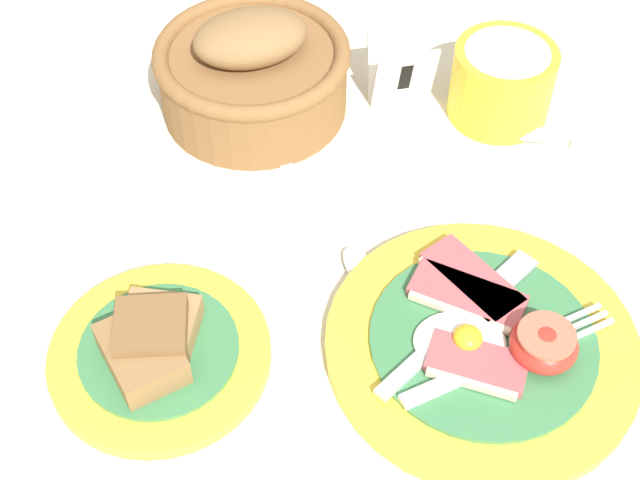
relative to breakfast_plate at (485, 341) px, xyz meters
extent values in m
plane|color=beige|center=(-0.08, -0.02, -0.01)|extent=(3.00, 3.00, 0.00)
cylinder|color=yellow|center=(0.00, 0.00, 0.00)|extent=(0.25, 0.25, 0.01)
cylinder|color=#3D7F4C|center=(0.00, 0.00, 0.00)|extent=(0.18, 0.18, 0.00)
cube|color=#BC5156|center=(-0.01, -0.03, 0.01)|extent=(0.08, 0.06, 0.01)
cube|color=beige|center=(-0.02, -0.04, 0.01)|extent=(0.07, 0.04, 0.01)
cube|color=#BC5156|center=(0.00, 0.05, 0.01)|extent=(0.08, 0.09, 0.01)
cube|color=beige|center=(-0.02, 0.04, 0.01)|extent=(0.06, 0.07, 0.01)
cube|color=#BC5156|center=(-0.01, 0.04, 0.01)|extent=(0.10, 0.07, 0.01)
cube|color=beige|center=(-0.02, 0.02, 0.01)|extent=(0.08, 0.05, 0.01)
ellipsoid|color=red|center=(0.04, -0.01, 0.02)|extent=(0.05, 0.05, 0.03)
cylinder|color=#DB664C|center=(0.04, -0.01, 0.03)|extent=(0.04, 0.04, 0.00)
ellipsoid|color=white|center=(-0.02, -0.01, 0.01)|extent=(0.07, 0.06, 0.01)
ellipsoid|color=yellow|center=(-0.02, -0.01, 0.01)|extent=(0.02, 0.02, 0.01)
cube|color=silver|center=(-0.02, -0.04, 0.01)|extent=(0.10, 0.06, 0.00)
cube|color=silver|center=(0.05, 0.00, 0.01)|extent=(0.03, 0.03, 0.00)
cube|color=silver|center=(0.08, 0.00, 0.01)|extent=(0.04, 0.02, 0.00)
cube|color=silver|center=(0.08, 0.01, 0.01)|extent=(0.04, 0.02, 0.00)
cube|color=silver|center=(0.08, 0.02, 0.01)|extent=(0.04, 0.02, 0.00)
cube|color=silver|center=(-0.05, -0.01, 0.01)|extent=(0.08, 0.08, 0.00)
cube|color=#9EA0A5|center=(0.02, 0.05, 0.01)|extent=(0.07, 0.07, 0.00)
cylinder|color=yellow|center=(-0.25, -0.01, 0.00)|extent=(0.17, 0.17, 0.01)
cylinder|color=#3D7F4C|center=(-0.25, -0.01, 0.00)|extent=(0.12, 0.12, 0.00)
cube|color=olive|center=(-0.26, -0.02, 0.02)|extent=(0.08, 0.08, 0.03)
cube|color=brown|center=(-0.26, -0.01, 0.02)|extent=(0.06, 0.05, 0.03)
cube|color=#9E7A4C|center=(-0.25, 0.01, 0.02)|extent=(0.07, 0.06, 0.02)
cylinder|color=yellow|center=(0.05, 0.28, 0.03)|extent=(0.10, 0.10, 0.07)
cylinder|color=white|center=(0.05, 0.28, 0.06)|extent=(0.08, 0.08, 0.01)
cylinder|color=brown|center=(-0.19, 0.29, 0.02)|extent=(0.18, 0.18, 0.07)
torus|color=brown|center=(-0.19, 0.29, 0.06)|extent=(0.19, 0.19, 0.02)
ellipsoid|color=olive|center=(-0.19, 0.29, 0.07)|extent=(0.13, 0.10, 0.04)
cube|color=white|center=(-0.04, 0.29, 0.03)|extent=(0.06, 0.03, 0.07)
cube|color=white|center=(-0.05, 0.31, 0.03)|extent=(0.06, 0.03, 0.07)
cube|color=black|center=(-0.04, 0.28, 0.03)|extent=(0.01, 0.01, 0.04)
cube|color=silver|center=(-0.14, 0.16, -0.01)|extent=(0.06, 0.10, 0.01)
ellipsoid|color=silver|center=(-0.09, 0.07, 0.00)|extent=(0.05, 0.07, 0.01)
cube|color=silver|center=(0.17, 0.21, -0.01)|extent=(0.11, 0.05, 0.01)
ellipsoid|color=silver|center=(0.07, 0.25, 0.00)|extent=(0.07, 0.05, 0.01)
camera|label=1|loc=(-0.13, -0.39, 0.58)|focal=50.00mm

